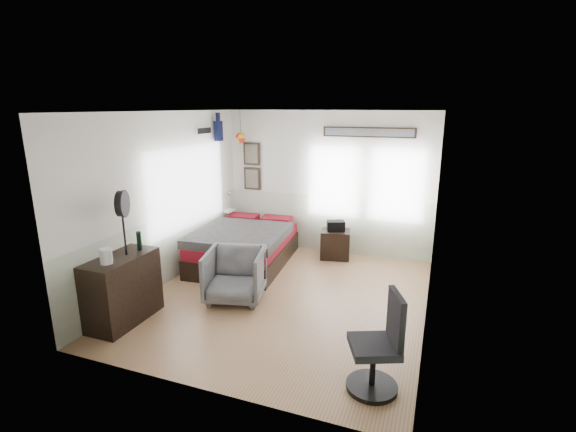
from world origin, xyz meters
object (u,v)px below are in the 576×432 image
task_chair (379,351)px  bed (244,246)px  armchair (235,275)px  dresser (123,289)px  nightstand (335,244)px

task_chair → bed: bearing=113.4°
armchair → dresser: bearing=-149.0°
bed → task_chair: size_ratio=2.15×
task_chair → nightstand: bearing=87.9°
bed → dresser: 2.52m
bed → nightstand: bearing=24.6°
dresser → task_chair: 3.37m
dresser → nightstand: 3.87m
armchair → nightstand: bearing=52.7°
bed → armchair: 1.47m
armchair → task_chair: (2.28, -1.31, 0.04)m
nightstand → task_chair: size_ratio=0.51×
dresser → bed: bearing=77.3°
bed → armchair: size_ratio=2.67×
bed → nightstand: bed is taller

